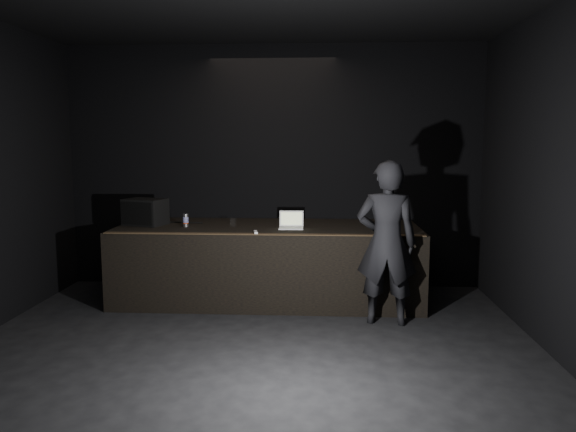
% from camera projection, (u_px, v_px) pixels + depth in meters
% --- Properties ---
extents(ground, '(7.00, 7.00, 0.00)m').
position_uv_depth(ground, '(240.00, 384.00, 4.93)').
color(ground, black).
rests_on(ground, ground).
extents(room_walls, '(6.10, 7.10, 3.52)m').
position_uv_depth(room_walls, '(237.00, 153.00, 4.67)').
color(room_walls, black).
rests_on(room_walls, ground).
extents(stage_riser, '(4.00, 1.50, 1.00)m').
position_uv_depth(stage_riser, '(268.00, 262.00, 7.57)').
color(stage_riser, black).
rests_on(stage_riser, ground).
extents(riser_lip, '(3.92, 0.10, 0.01)m').
position_uv_depth(riser_lip, '(263.00, 234.00, 6.80)').
color(riser_lip, brown).
rests_on(riser_lip, stage_riser).
extents(stage_monitor, '(0.62, 0.54, 0.35)m').
position_uv_depth(stage_monitor, '(145.00, 212.00, 7.58)').
color(stage_monitor, black).
rests_on(stage_monitor, stage_riser).
extents(cable, '(0.81, 0.12, 0.02)m').
position_uv_depth(cable, '(174.00, 222.00, 7.80)').
color(cable, black).
rests_on(cable, stage_riser).
extents(laptop, '(0.32, 0.29, 0.22)m').
position_uv_depth(laptop, '(291.00, 224.00, 7.31)').
color(laptop, white).
rests_on(laptop, stage_riser).
extents(beer_can, '(0.07, 0.07, 0.18)m').
position_uv_depth(beer_can, '(186.00, 220.00, 7.41)').
color(beer_can, silver).
rests_on(beer_can, stage_riser).
extents(plastic_cup, '(0.09, 0.09, 0.11)m').
position_uv_depth(plastic_cup, '(233.00, 222.00, 7.46)').
color(plastic_cup, white).
rests_on(plastic_cup, stage_riser).
extents(wii_remote, '(0.07, 0.18, 0.03)m').
position_uv_depth(wii_remote, '(256.00, 232.00, 6.86)').
color(wii_remote, white).
rests_on(wii_remote, stage_riser).
extents(person, '(0.74, 0.53, 1.91)m').
position_uv_depth(person, '(386.00, 243.00, 6.49)').
color(person, black).
rests_on(person, ground).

